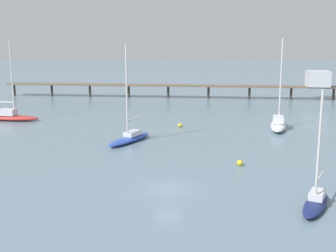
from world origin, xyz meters
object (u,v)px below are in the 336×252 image
Objects in this scene: sailboat_navy at (316,200)px; mooring_buoy_inner at (180,125)px; sailboat_blue at (130,136)px; sailboat_white at (278,123)px; pier at (237,83)px; mooring_buoy_near at (240,163)px; sailboat_red at (11,116)px.

sailboat_navy is 15.15× the size of mooring_buoy_inner.
sailboat_white is at bearing 21.39° from sailboat_blue.
sailboat_navy is at bearing -93.04° from pier.
mooring_buoy_inner is (-14.21, 0.99, -0.51)m from sailboat_white.
mooring_buoy_near is (-8.54, -18.65, -0.51)m from sailboat_white.
mooring_buoy_near is (32.31, -25.05, -0.44)m from sailboat_red.
sailboat_navy is 15.08× the size of mooring_buoy_near.
sailboat_navy is 0.74× the size of sailboat_red.
sailboat_navy is at bearing -45.02° from sailboat_red.
sailboat_red is (-20.05, 14.54, 0.04)m from sailboat_blue.
sailboat_white reaches higher than mooring_buoy_near.
sailboat_white is (1.22, -30.78, -2.65)m from pier.
sailboat_navy is (16.34, -21.88, -0.08)m from sailboat_blue.
sailboat_blue is at bearing -158.61° from sailboat_white.
mooring_buoy_inner is 1.00× the size of mooring_buoy_near.
sailboat_navy is (-3.23, -60.80, -2.84)m from pier.
pier is at bearing 81.58° from mooring_buoy_near.
mooring_buoy_near is (-4.09, 11.37, -0.32)m from sailboat_navy.
sailboat_white reaches higher than sailboat_blue.
sailboat_red is at bearing 168.53° from mooring_buoy_inner.
sailboat_white is (20.80, 8.14, 0.11)m from sailboat_blue.
sailboat_navy is at bearing -70.21° from mooring_buoy_near.
sailboat_blue is at bearing -125.81° from mooring_buoy_inner.
sailboat_red is at bearing 142.21° from mooring_buoy_near.
sailboat_red is 40.88m from mooring_buoy_near.
sailboat_white is at bearing -8.90° from sailboat_red.
pier is at bearing 31.61° from sailboat_red.
pier is at bearing 66.46° from mooring_buoy_inner.
sailboat_blue is (-19.57, -38.92, -2.76)m from pier.
mooring_buoy_inner is at bearing 106.08° from mooring_buoy_near.
sailboat_blue is 24.77m from sailboat_red.
pier is 7.63× the size of sailboat_navy.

